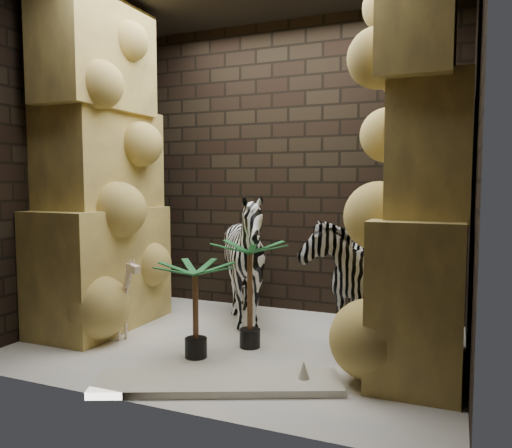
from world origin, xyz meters
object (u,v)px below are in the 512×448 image
at_px(palm_front, 250,294).
at_px(surfboard, 218,383).
at_px(giraffe_toy, 115,297).
at_px(zebra_right, 343,266).
at_px(palm_back, 196,309).
at_px(zebra_left, 246,267).

height_order(palm_front, surfboard, palm_front).
height_order(giraffe_toy, surfboard, giraffe_toy).
height_order(zebra_right, palm_back, zebra_right).
bearing_deg(palm_back, surfboard, -46.67).
bearing_deg(palm_back, palm_front, 51.96).
xyz_separation_m(zebra_right, giraffe_toy, (-1.81, -0.72, -0.27)).
xyz_separation_m(zebra_left, surfboard, (0.37, -1.32, -0.54)).
relative_size(zebra_left, palm_front, 1.41).
distance_m(giraffe_toy, palm_back, 0.89).
bearing_deg(surfboard, palm_back, 109.81).
height_order(zebra_left, giraffe_toy, zebra_left).
bearing_deg(surfboard, giraffe_toy, 132.21).
bearing_deg(palm_back, zebra_left, 87.91).
xyz_separation_m(palm_back, surfboard, (0.41, -0.43, -0.35)).
bearing_deg(zebra_right, palm_back, -144.49).
height_order(giraffe_toy, palm_back, palm_back).
xyz_separation_m(zebra_left, palm_front, (0.26, -0.52, -0.12)).
bearing_deg(palm_front, surfboard, -81.96).
bearing_deg(zebra_left, surfboard, -62.13).
xyz_separation_m(giraffe_toy, palm_back, (0.87, -0.15, 0.01)).
xyz_separation_m(palm_front, palm_back, (-0.29, -0.37, -0.07)).
bearing_deg(palm_front, giraffe_toy, -169.04).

